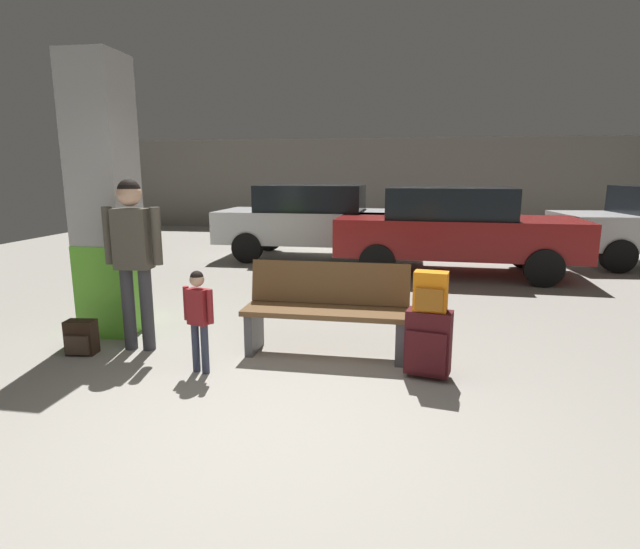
{
  "coord_description": "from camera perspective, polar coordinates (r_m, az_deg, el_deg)",
  "views": [
    {
      "loc": [
        0.86,
        -3.11,
        1.76
      ],
      "look_at": [
        0.15,
        1.3,
        0.85
      ],
      "focal_mm": 28.18,
      "sensor_mm": 36.0,
      "label": 1
    }
  ],
  "objects": [
    {
      "name": "ground_plane",
      "position": [
        7.38,
        2.19,
        -2.68
      ],
      "size": [
        18.0,
        18.0,
        0.1
      ],
      "primitive_type": "cube",
      "color": "gray"
    },
    {
      "name": "garage_back_wall",
      "position": [
        16.0,
        6.18,
        10.15
      ],
      "size": [
        18.0,
        0.12,
        2.8
      ],
      "primitive_type": "cube",
      "color": "gray",
      "rests_on": "ground_plane"
    },
    {
      "name": "structural_pillar",
      "position": [
        5.92,
        -23.19,
        7.8
      ],
      "size": [
        0.57,
        0.57,
        2.96
      ],
      "color": "#66C633",
      "rests_on": "ground_plane"
    },
    {
      "name": "bench",
      "position": [
        4.92,
        0.76,
        -4.01
      ],
      "size": [
        1.61,
        0.55,
        0.89
      ],
      "color": "brown",
      "rests_on": "ground_plane"
    },
    {
      "name": "suitcase",
      "position": [
        4.46,
        12.19,
        -7.57
      ],
      "size": [
        0.42,
        0.3,
        0.6
      ],
      "color": "#471419",
      "rests_on": "ground_plane"
    },
    {
      "name": "backpack_bright",
      "position": [
        4.34,
        12.45,
        -1.94
      ],
      "size": [
        0.3,
        0.23,
        0.34
      ],
      "color": "orange",
      "rests_on": "suitcase"
    },
    {
      "name": "child",
      "position": [
        4.53,
        -13.64,
        -4.01
      ],
      "size": [
        0.3,
        0.22,
        0.93
      ],
      "color": "#33384C",
      "rests_on": "ground_plane"
    },
    {
      "name": "adult",
      "position": [
        5.23,
        -20.46,
        2.98
      ],
      "size": [
        0.58,
        0.24,
        1.7
      ],
      "color": "#38383D",
      "rests_on": "ground_plane"
    },
    {
      "name": "backpack_dark_floor",
      "position": [
        5.5,
        -25.5,
        -6.5
      ],
      "size": [
        0.29,
        0.21,
        0.34
      ],
      "color": "black",
      "rests_on": "ground_plane"
    },
    {
      "name": "parked_car_far",
      "position": [
        10.45,
        -0.34,
        6.26
      ],
      "size": [
        4.12,
        1.84,
        1.51
      ],
      "color": "silver",
      "rests_on": "ground_plane"
    },
    {
      "name": "parked_car_near",
      "position": [
        9.11,
        15.0,
        5.11
      ],
      "size": [
        4.17,
        1.93,
        1.51
      ],
      "color": "maroon",
      "rests_on": "ground_plane"
    }
  ]
}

